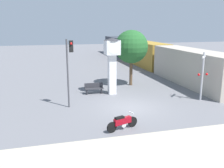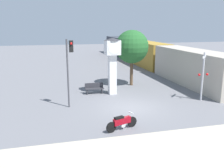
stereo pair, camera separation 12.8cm
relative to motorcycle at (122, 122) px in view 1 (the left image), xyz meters
The scene contains 9 objects.
ground_plane 3.91m from the motorcycle, 64.12° to the left, with size 120.00×120.00×0.00m, color slate.
sidewalk_strip 4.36m from the motorcycle, 67.02° to the right, with size 36.00×6.00×0.10m.
motorcycle is the anchor object (origin of this frame).
clock_tower 8.10m from the motorcycle, 79.53° to the left, with size 1.42×1.42×4.76m.
freight_train 23.96m from the motorcycle, 65.14° to the left, with size 2.80×37.80×3.40m.
traffic_light 6.08m from the motorcycle, 116.82° to the left, with size 0.50×0.35×4.86m.
railroad_crossing_signal 8.74m from the motorcycle, 26.81° to the left, with size 0.90×0.82×3.78m.
street_tree 11.33m from the motorcycle, 68.42° to the left, with size 3.17×3.17×5.35m.
bench 7.91m from the motorcycle, 90.85° to the left, with size 1.60×0.44×0.92m.
Camera 1 is at (-5.65, -16.10, 5.81)m, focal length 40.00 mm.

